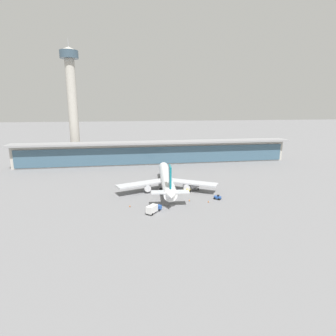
{
  "coord_description": "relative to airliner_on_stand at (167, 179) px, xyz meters",
  "views": [
    {
      "loc": [
        -23.04,
        -120.96,
        38.15
      ],
      "look_at": [
        0.0,
        14.54,
        7.33
      ],
      "focal_mm": 29.68,
      "sensor_mm": 36.0,
      "label": 1
    }
  ],
  "objects": [
    {
      "name": "ground_plane",
      "position": [
        2.89,
        -1.44,
        -5.02
      ],
      "size": [
        1200.0,
        1200.0,
        0.0
      ],
      "primitive_type": "plane",
      "color": "slate"
    },
    {
      "name": "airliner_on_stand",
      "position": [
        0.0,
        0.0,
        0.0
      ],
      "size": [
        45.82,
        59.87,
        15.94
      ],
      "color": "white",
      "rests_on": "ground"
    },
    {
      "name": "service_truck_near_nose_blue",
      "position": [
        -9.53,
        -27.75,
        -3.33
      ],
      "size": [
        6.47,
        7.06,
        3.1
      ],
      "color": "#234C9E",
      "rests_on": "ground"
    },
    {
      "name": "service_truck_under_wing_yellow",
      "position": [
        11.37,
        -3.62,
        -3.31
      ],
      "size": [
        8.41,
        6.62,
        2.95
      ],
      "color": "yellow",
      "rests_on": "ground"
    },
    {
      "name": "service_truck_mid_apron_blue",
      "position": [
        18.71,
        -17.27,
        -4.14
      ],
      "size": [
        3.24,
        3.21,
        2.05
      ],
      "color": "#234C9E",
      "rests_on": "ground"
    },
    {
      "name": "terminal_building",
      "position": [
        2.89,
        60.35,
        2.85
      ],
      "size": [
        183.6,
        12.8,
        15.2
      ],
      "color": "#B2ADA3",
      "rests_on": "ground"
    },
    {
      "name": "control_tower",
      "position": [
        -51.77,
        79.26,
        38.94
      ],
      "size": [
        12.0,
        12.0,
        80.94
      ],
      "color": "#B2ADA3",
      "rests_on": "ground"
    },
    {
      "name": "safety_cone_alpha",
      "position": [
        13.9,
        -20.06,
        -4.7
      ],
      "size": [
        0.62,
        0.62,
        0.7
      ],
      "color": "orange",
      "rests_on": "ground"
    },
    {
      "name": "safety_cone_bravo",
      "position": [
        6.62,
        -17.34,
        -4.7
      ],
      "size": [
        0.62,
        0.62,
        0.7
      ],
      "color": "orange",
      "rests_on": "ground"
    },
    {
      "name": "safety_cone_charlie",
      "position": [
        -17.71,
        -19.98,
        -4.7
      ],
      "size": [
        0.62,
        0.62,
        0.7
      ],
      "color": "orange",
      "rests_on": "ground"
    }
  ]
}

